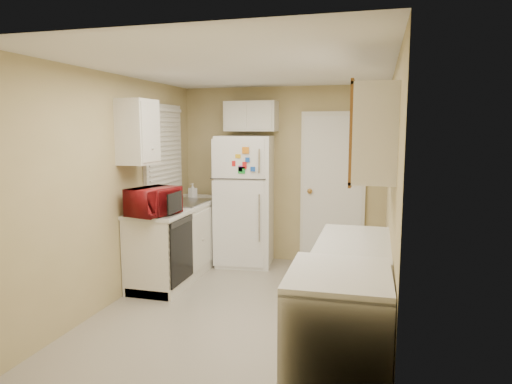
# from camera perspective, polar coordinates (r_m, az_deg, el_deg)

# --- Properties ---
(floor) EXTENTS (3.80, 3.80, 0.00)m
(floor) POSITION_cam_1_polar(r_m,az_deg,el_deg) (4.81, -1.59, -14.53)
(floor) COLOR #B5AEA0
(floor) RESTS_ON ground
(ceiling) EXTENTS (3.80, 3.80, 0.00)m
(ceiling) POSITION_cam_1_polar(r_m,az_deg,el_deg) (4.48, -1.71, 15.16)
(ceiling) COLOR white
(ceiling) RESTS_ON floor
(wall_left) EXTENTS (3.80, 3.80, 0.00)m
(wall_left) POSITION_cam_1_polar(r_m,az_deg,el_deg) (5.07, -17.01, 0.37)
(wall_left) COLOR tan
(wall_left) RESTS_ON floor
(wall_right) EXTENTS (3.80, 3.80, 0.00)m
(wall_right) POSITION_cam_1_polar(r_m,az_deg,el_deg) (4.30, 16.51, -0.89)
(wall_right) COLOR tan
(wall_right) RESTS_ON floor
(wall_back) EXTENTS (2.80, 2.80, 0.00)m
(wall_back) POSITION_cam_1_polar(r_m,az_deg,el_deg) (6.32, 3.29, 2.14)
(wall_back) COLOR tan
(wall_back) RESTS_ON floor
(wall_front) EXTENTS (2.80, 2.80, 0.00)m
(wall_front) POSITION_cam_1_polar(r_m,az_deg,el_deg) (2.75, -13.10, -5.65)
(wall_front) COLOR tan
(wall_front) RESTS_ON floor
(left_counter) EXTENTS (0.60, 1.80, 0.90)m
(left_counter) POSITION_cam_1_polar(r_m,az_deg,el_deg) (5.84, -9.50, -5.90)
(left_counter) COLOR silver
(left_counter) RESTS_ON floor
(dishwasher) EXTENTS (0.03, 0.58, 0.72)m
(dishwasher) POSITION_cam_1_polar(r_m,az_deg,el_deg) (5.19, -9.33, -7.21)
(dishwasher) COLOR black
(dishwasher) RESTS_ON floor
(sink) EXTENTS (0.54, 0.74, 0.16)m
(sink) POSITION_cam_1_polar(r_m,az_deg,el_deg) (5.89, -8.99, -1.70)
(sink) COLOR gray
(sink) RESTS_ON left_counter
(microwave) EXTENTS (0.60, 0.43, 0.36)m
(microwave) POSITION_cam_1_polar(r_m,az_deg,el_deg) (5.08, -12.68, -1.17)
(microwave) COLOR maroon
(microwave) RESTS_ON left_counter
(soap_bottle) EXTENTS (0.12, 0.12, 0.20)m
(soap_bottle) POSITION_cam_1_polar(r_m,az_deg,el_deg) (6.26, -7.92, 0.19)
(soap_bottle) COLOR silver
(soap_bottle) RESTS_ON left_counter
(window_blinds) EXTENTS (0.10, 0.98, 1.08)m
(window_blinds) POSITION_cam_1_polar(r_m,az_deg,el_deg) (5.93, -11.45, 5.50)
(window_blinds) COLOR silver
(window_blinds) RESTS_ON wall_left
(upper_cabinet_left) EXTENTS (0.30, 0.45, 0.70)m
(upper_cabinet_left) POSITION_cam_1_polar(r_m,az_deg,el_deg) (5.14, -14.54, 7.28)
(upper_cabinet_left) COLOR silver
(upper_cabinet_left) RESTS_ON wall_left
(refrigerator) EXTENTS (0.79, 0.77, 1.74)m
(refrigerator) POSITION_cam_1_polar(r_m,az_deg,el_deg) (6.18, -1.30, -1.05)
(refrigerator) COLOR white
(refrigerator) RESTS_ON floor
(cabinet_over_fridge) EXTENTS (0.70, 0.30, 0.40)m
(cabinet_over_fridge) POSITION_cam_1_polar(r_m,az_deg,el_deg) (6.24, -0.59, 9.44)
(cabinet_over_fridge) COLOR silver
(cabinet_over_fridge) RESTS_ON wall_back
(interior_door) EXTENTS (0.86, 0.06, 2.08)m
(interior_door) POSITION_cam_1_polar(r_m,az_deg,el_deg) (6.20, 9.55, 0.26)
(interior_door) COLOR white
(interior_door) RESTS_ON floor
(right_counter) EXTENTS (0.60, 2.00, 0.90)m
(right_counter) POSITION_cam_1_polar(r_m,az_deg,el_deg) (3.73, 11.59, -14.07)
(right_counter) COLOR silver
(right_counter) RESTS_ON floor
(stove) EXTENTS (0.66, 0.80, 0.96)m
(stove) POSITION_cam_1_polar(r_m,az_deg,el_deg) (3.12, 10.16, -17.98)
(stove) COLOR white
(stove) RESTS_ON floor
(upper_cabinet_right) EXTENTS (0.30, 1.20, 0.70)m
(upper_cabinet_right) POSITION_cam_1_polar(r_m,az_deg,el_deg) (3.76, 14.75, 7.12)
(upper_cabinet_right) COLOR silver
(upper_cabinet_right) RESTS_ON wall_right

